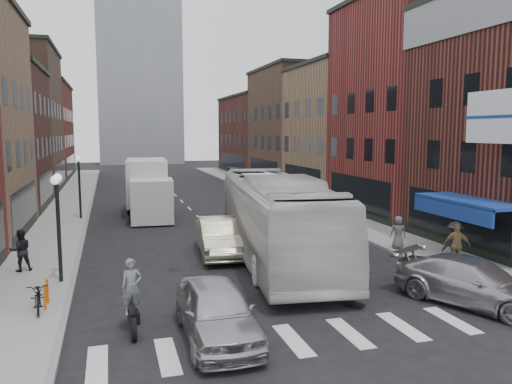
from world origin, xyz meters
The scene contains 28 objects.
ground centered at (0.00, 0.00, 0.00)m, with size 160.00×160.00×0.00m, color black.
sidewalk_left centered at (-8.50, 22.00, 0.07)m, with size 3.00×74.00×0.15m, color gray.
sidewalk_right centered at (8.50, 22.00, 0.07)m, with size 3.00×74.00×0.15m, color gray.
curb_left centered at (-7.00, 22.00, 0.00)m, with size 0.20×74.00×0.16m, color gray.
curb_right centered at (7.00, 22.00, 0.00)m, with size 0.20×74.00×0.16m, color gray.
crosswalk_stripes centered at (0.00, -3.00, 0.00)m, with size 12.00×2.20×0.01m, color silver.
bldg_left_far_b centered at (-14.99, 49.00, 5.65)m, with size 10.30×16.20×11.30m.
bldg_right_mid_a centered at (15.00, 14.00, 7.15)m, with size 10.30×10.20×14.30m.
bldg_right_mid_b centered at (14.99, 24.00, 5.65)m, with size 10.30×10.20×11.30m.
bldg_right_far_a centered at (14.99, 35.00, 6.15)m, with size 10.30×12.20×12.30m.
bldg_right_far_b centered at (14.99, 49.00, 5.15)m, with size 10.30×16.20×10.30m.
awning_blue centered at (8.93, 2.50, 2.63)m, with size 1.80×5.00×0.78m.
billboard_sign centered at (8.59, 0.50, 6.13)m, with size 1.52×3.00×3.70m.
distant_tower centered at (0.00, 78.00, 25.00)m, with size 14.00×14.00×50.00m, color #9399A0.
streetlamp_near centered at (-7.40, 4.00, 2.91)m, with size 0.32×1.22×4.11m.
streetlamp_far centered at (-7.40, 18.00, 2.91)m, with size 0.32×1.22×4.11m.
bike_rack centered at (-7.60, 1.30, 0.55)m, with size 0.08×0.68×0.80m.
box_truck centered at (-3.11, 18.53, 1.84)m, with size 2.96×8.70×3.72m.
motorcycle_rider centered at (-5.06, -1.15, 0.99)m, with size 0.62×2.08×2.12m.
transit_bus centered at (1.38, 5.24, 1.89)m, with size 3.17×13.56×3.78m, color silver.
sedan_left_near centered at (-2.88, -2.32, 0.79)m, with size 1.88×4.67×1.59m, color #B5B5BA.
sedan_left_far centered at (-0.81, 6.80, 0.84)m, with size 1.78×5.11×1.68m, color beige.
curb_car centered at (5.72, -2.05, 0.75)m, with size 2.11×5.20×1.51m, color #ABABAF.
parked_bicycle centered at (-7.79, 1.01, 0.60)m, with size 0.60×1.73×0.91m, color black.
ped_left_solo centered at (-9.02, 5.90, 0.99)m, with size 0.81×0.47×1.67m, color black.
ped_right_a centered at (8.08, 1.89, 1.05)m, with size 1.17×0.58×1.80m, color black.
ped_right_b centered at (7.96, 1.62, 1.04)m, with size 1.04×0.52×1.78m, color olive.
ped_right_c centered at (7.40, 5.04, 0.92)m, with size 0.76×0.49×1.55m, color #505457.
Camera 1 is at (-5.55, -15.18, 5.67)m, focal length 35.00 mm.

